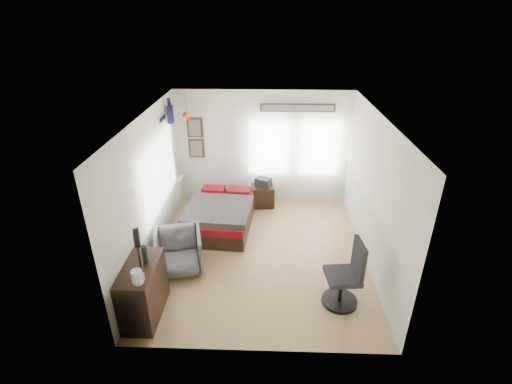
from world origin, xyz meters
TOP-DOWN VIEW (x-y plane):
  - ground_plane at (0.00, 0.00)m, footprint 4.00×4.50m
  - room_shell at (-0.08, 0.19)m, footprint 4.02×4.52m
  - wall_decor at (-1.10, 1.96)m, footprint 3.55×1.32m
  - bed at (-0.89, 0.99)m, footprint 1.43×1.91m
  - dresser at (-1.74, -1.60)m, footprint 0.48×1.00m
  - armchair at (-1.45, -0.49)m, footprint 0.97×0.99m
  - nightstand at (0.01, 1.98)m, footprint 0.55×0.46m
  - task_chair at (1.37, -1.25)m, footprint 0.57×0.57m
  - kettle at (-1.64, -1.95)m, footprint 0.18×0.15m
  - bottle at (-1.66, -1.50)m, footprint 0.07×0.07m
  - stand_fan at (-1.66, -1.69)m, footprint 0.16×0.28m
  - black_bag at (0.01, 1.98)m, footprint 0.41×0.34m

SIDE VIEW (x-z plane):
  - ground_plane at x=0.00m, z-range -0.01..0.00m
  - nightstand at x=0.01m, z-range 0.00..0.51m
  - bed at x=-0.89m, z-range -0.01..0.57m
  - armchair at x=-1.45m, z-range 0.00..0.75m
  - dresser at x=-1.74m, z-range 0.00..0.90m
  - task_chair at x=1.37m, z-range -0.11..1.04m
  - black_bag at x=0.01m, z-range 0.51..0.72m
  - kettle at x=-1.64m, z-range 0.90..1.10m
  - bottle at x=-1.66m, z-range 0.90..1.20m
  - stand_fan at x=-1.66m, z-range 1.10..1.80m
  - room_shell at x=-0.08m, z-range 0.26..2.97m
  - wall_decor at x=-1.10m, z-range 1.38..2.82m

